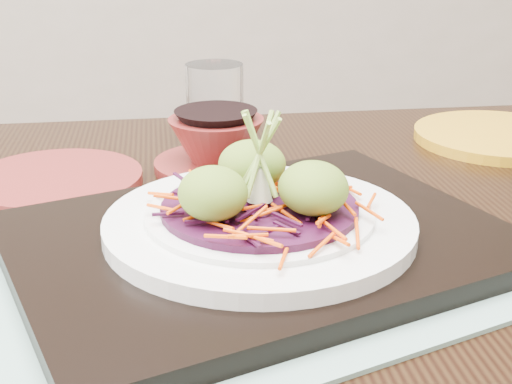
{
  "coord_description": "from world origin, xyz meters",
  "views": [
    {
      "loc": [
        -0.01,
        -0.57,
        1.07
      ],
      "look_at": [
        0.08,
        -0.02,
        0.85
      ],
      "focal_mm": 50.0,
      "sensor_mm": 36.0,
      "label": 1
    }
  ],
  "objects": [
    {
      "name": "serving_tray",
      "position": [
        0.08,
        -0.04,
        0.82
      ],
      "size": [
        0.47,
        0.41,
        0.02
      ],
      "primitive_type": "cube",
      "rotation": [
        0.0,
        0.0,
        0.33
      ],
      "color": "black",
      "rests_on": "placemat"
    },
    {
      "name": "white_plate",
      "position": [
        0.08,
        -0.04,
        0.83
      ],
      "size": [
        0.26,
        0.26,
        0.02
      ],
      "color": "silver",
      "rests_on": "serving_tray"
    },
    {
      "name": "yellow_plate",
      "position": [
        0.42,
        0.23,
        0.81
      ],
      "size": [
        0.23,
        0.23,
        0.01
      ],
      "primitive_type": "cylinder",
      "rotation": [
        0.0,
        0.0,
        0.08
      ],
      "color": "#BA8114",
      "rests_on": "dining_table"
    },
    {
      "name": "terracotta_side_plate",
      "position": [
        -0.11,
        0.15,
        0.81
      ],
      "size": [
        0.23,
        0.23,
        0.01
      ],
      "primitive_type": "cylinder",
      "rotation": [
        0.0,
        0.0,
        0.35
      ],
      "color": "maroon",
      "rests_on": "dining_table"
    },
    {
      "name": "scallion_garnish",
      "position": [
        0.08,
        -0.04,
        0.89
      ],
      "size": [
        0.06,
        0.06,
        0.09
      ],
      "primitive_type": null,
      "color": "#86AE45",
      "rests_on": "cabbage_bed"
    },
    {
      "name": "guacamole_scoops",
      "position": [
        0.08,
        -0.04,
        0.87
      ],
      "size": [
        0.14,
        0.12,
        0.04
      ],
      "color": "olive",
      "rests_on": "cabbage_bed"
    },
    {
      "name": "cabbage_bed",
      "position": [
        0.08,
        -0.04,
        0.85
      ],
      "size": [
        0.16,
        0.16,
        0.01
      ],
      "primitive_type": "cylinder",
      "color": "#360A27",
      "rests_on": "white_plate"
    },
    {
      "name": "terracotta_bowl_set",
      "position": [
        0.06,
        0.18,
        0.83
      ],
      "size": [
        0.18,
        0.18,
        0.06
      ],
      "rotation": [
        0.0,
        0.0,
        0.34
      ],
      "color": "maroon",
      "rests_on": "dining_table"
    },
    {
      "name": "carrot_julienne",
      "position": [
        0.08,
        -0.04,
        0.85
      ],
      "size": [
        0.2,
        0.2,
        0.01
      ],
      "primitive_type": null,
      "color": "#DE4203",
      "rests_on": "cabbage_bed"
    },
    {
      "name": "placemat",
      "position": [
        0.08,
        -0.04,
        0.8
      ],
      "size": [
        0.54,
        0.48,
        0.0
      ],
      "primitive_type": "cube",
      "rotation": [
        0.0,
        0.0,
        0.33
      ],
      "color": "gray",
      "rests_on": "dining_table"
    },
    {
      "name": "dining_table",
      "position": [
        0.08,
        -0.02,
        0.7
      ],
      "size": [
        1.29,
        0.87,
        0.8
      ],
      "rotation": [
        0.0,
        0.0,
        -0.01
      ],
      "color": "black",
      "rests_on": "ground"
    },
    {
      "name": "water_glass",
      "position": [
        0.07,
        0.27,
        0.85
      ],
      "size": [
        0.08,
        0.08,
        0.1
      ],
      "primitive_type": "cylinder",
      "rotation": [
        0.0,
        0.0,
        -0.15
      ],
      "color": "white",
      "rests_on": "dining_table"
    }
  ]
}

